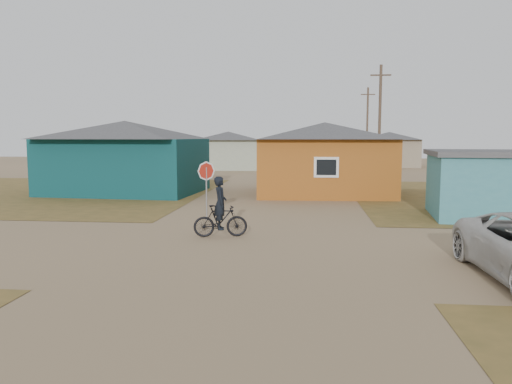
# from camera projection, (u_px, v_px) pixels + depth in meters

# --- Properties ---
(ground) EXTENTS (120.00, 120.00, 0.00)m
(ground) POSITION_uv_depth(u_px,v_px,m) (248.00, 251.00, 13.75)
(ground) COLOR #917553
(grass_nw) EXTENTS (20.00, 18.00, 0.00)m
(grass_nw) POSITION_uv_depth(u_px,v_px,m) (29.00, 192.00, 28.04)
(grass_nw) COLOR brown
(grass_nw) RESTS_ON ground
(house_teal) EXTENTS (8.93, 7.08, 4.00)m
(house_teal) POSITION_uv_depth(u_px,v_px,m) (126.00, 156.00, 27.74)
(house_teal) COLOR #0A3337
(house_teal) RESTS_ON ground
(house_yellow) EXTENTS (7.72, 6.76, 3.90)m
(house_yellow) POSITION_uv_depth(u_px,v_px,m) (324.00, 157.00, 27.11)
(house_yellow) COLOR #9C5318
(house_yellow) RESTS_ON ground
(house_pale_west) EXTENTS (7.04, 6.15, 3.60)m
(house_pale_west) POSITION_uv_depth(u_px,v_px,m) (228.00, 150.00, 47.77)
(house_pale_west) COLOR #9FA68F
(house_pale_west) RESTS_ON ground
(house_beige_east) EXTENTS (6.95, 6.05, 3.60)m
(house_beige_east) POSITION_uv_depth(u_px,v_px,m) (389.00, 149.00, 52.05)
(house_beige_east) COLOR gray
(house_beige_east) RESTS_ON ground
(house_pale_north) EXTENTS (6.28, 5.81, 3.40)m
(house_pale_north) POSITION_uv_depth(u_px,v_px,m) (179.00, 148.00, 60.46)
(house_pale_north) COLOR #9FA68F
(house_pale_north) RESTS_ON ground
(utility_pole_near) EXTENTS (1.40, 0.20, 8.00)m
(utility_pole_near) POSITION_uv_depth(u_px,v_px,m) (380.00, 122.00, 34.37)
(utility_pole_near) COLOR brown
(utility_pole_near) RESTS_ON ground
(utility_pole_far) EXTENTS (1.40, 0.20, 8.00)m
(utility_pole_far) POSITION_uv_depth(u_px,v_px,m) (367.00, 126.00, 50.08)
(utility_pole_far) COLOR brown
(utility_pole_far) RESTS_ON ground
(stop_sign) EXTENTS (0.70, 0.26, 2.22)m
(stop_sign) POSITION_uv_depth(u_px,v_px,m) (206.00, 177.00, 18.62)
(stop_sign) COLOR gray
(stop_sign) RESTS_ON ground
(cyclist) EXTENTS (1.75, 0.84, 1.91)m
(cyclist) POSITION_uv_depth(u_px,v_px,m) (220.00, 215.00, 15.60)
(cyclist) COLOR black
(cyclist) RESTS_ON ground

